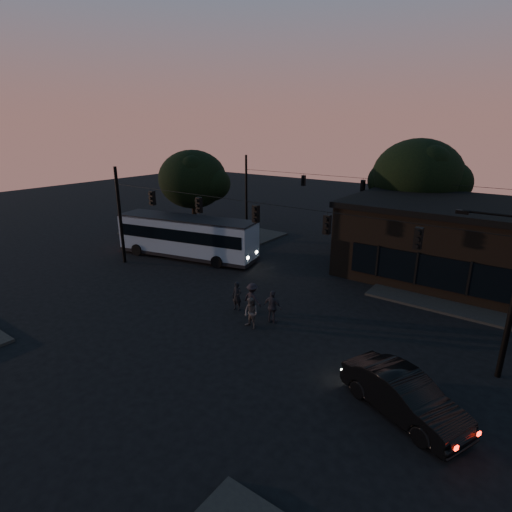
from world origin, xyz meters
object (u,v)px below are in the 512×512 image
Objects in this scene: building at (461,241)px; pedestrian_a at (237,296)px; pedestrian_d at (252,299)px; pedestrian_b at (251,313)px; pedestrian_c at (273,307)px; car at (404,395)px; bus at (187,235)px.

building is 16.47m from pedestrian_a.
pedestrian_d is (1.01, 0.16, 0.06)m from pedestrian_a.
pedestrian_d is (-0.97, 1.43, 0.07)m from pedestrian_b.
pedestrian_c is at bearing -116.12° from building.
car is 2.64× the size of pedestrian_c.
car is at bearing 156.07° from pedestrian_c.
building is 16.99m from car.
bus is at bearing 157.41° from pedestrian_b.
pedestrian_d is at bearing -38.34° from bus.
car is (20.23, -8.75, -1.06)m from bus.
pedestrian_b is 1.31m from pedestrian_c.
pedestrian_b is at bearing 99.74° from car.
pedestrian_d is (-1.58, 0.28, -0.01)m from pedestrian_c.
building reaches higher than bus.
bus is 13.42m from pedestrian_b.
pedestrian_b is (-7.29, -14.77, -1.85)m from building.
pedestrian_c is (2.59, -0.12, 0.07)m from pedestrian_a.
building is at bearing -116.13° from pedestrian_d.
pedestrian_c is (12.20, -5.53, -0.94)m from bus.
bus is 11.08m from pedestrian_a.
bus is 6.56× the size of pedestrian_d.
pedestrian_b is (11.59, -6.68, -1.02)m from bus.
pedestrian_d is at bearing -121.76° from building.
pedestrian_b is 0.92× the size of pedestrian_d.
car is at bearing 165.63° from pedestrian_d.
car is at bearing -85.42° from building.
pedestrian_d is (-9.60, 3.50, 0.11)m from car.
bus is at bearing -20.69° from pedestrian_d.
car is (1.35, -16.83, -1.88)m from building.
pedestrian_c reaches higher than pedestrian_b.
pedestrian_b is at bearing -36.67° from pedestrian_a.
pedestrian_d reaches higher than pedestrian_b.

